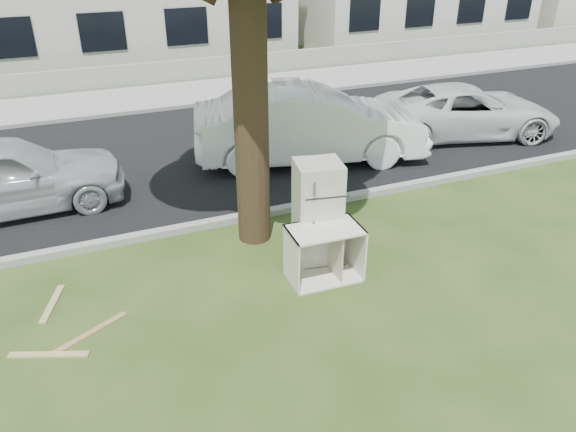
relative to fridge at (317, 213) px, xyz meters
name	(u,v)px	position (x,y,z in m)	size (l,w,h in m)	color
ground	(322,288)	(-0.27, -0.78, -0.82)	(120.00, 120.00, 0.00)	#243F16
road	(210,151)	(-0.27, 5.22, -0.82)	(120.00, 7.00, 0.01)	black
kerb_near	(263,216)	(-0.27, 1.67, -0.82)	(120.00, 0.18, 0.12)	gray
kerb_far	(177,109)	(-0.27, 8.77, -0.82)	(120.00, 0.18, 0.12)	gray
sidewalk	(166,96)	(-0.27, 10.22, -0.82)	(120.00, 2.80, 0.01)	gray
low_wall	(155,73)	(-0.27, 11.82, -0.47)	(120.00, 0.15, 0.70)	gray
fridge	(317,213)	(0.00, 0.00, 0.00)	(0.68, 0.63, 1.64)	#B6B2A4
cabinet	(324,253)	(-0.13, -0.52, -0.40)	(1.07, 0.66, 0.83)	beige
plank_a	(89,334)	(-3.52, -0.54, -0.81)	(1.12, 0.09, 0.02)	olive
plank_b	(49,355)	(-4.02, -0.77, -0.81)	(0.98, 0.10, 0.02)	tan
plank_c	(52,304)	(-3.93, 0.33, -0.81)	(0.88, 0.10, 0.02)	tan
car_center	(310,124)	(1.63, 3.84, 0.01)	(1.75, 5.02, 1.65)	white
car_right	(467,111)	(5.88, 3.85, -0.20)	(2.06, 4.46, 1.24)	silver
car_left	(4,176)	(-4.49, 3.67, -0.11)	(1.67, 4.15, 1.41)	silver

